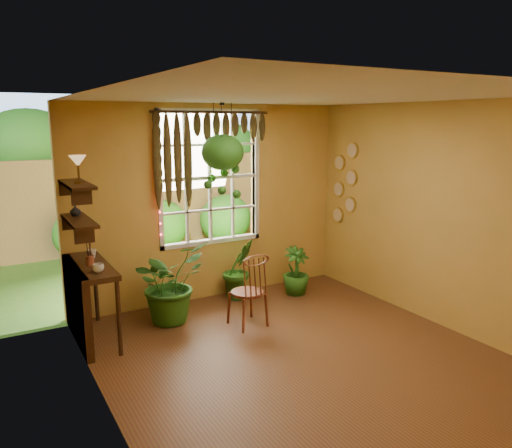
{
  "coord_description": "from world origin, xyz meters",
  "views": [
    {
      "loc": [
        -2.84,
        -3.98,
        2.47
      ],
      "look_at": [
        0.09,
        1.15,
        1.24
      ],
      "focal_mm": 35.0,
      "sensor_mm": 36.0,
      "label": 1
    }
  ],
  "objects_px": {
    "potted_plant_left": "(170,282)",
    "counter_ledge": "(81,295)",
    "windsor_chair": "(249,302)",
    "hanging_basket": "(223,158)",
    "potted_plant_mid": "(239,269)"
  },
  "relations": [
    {
      "from": "potted_plant_left",
      "to": "potted_plant_mid",
      "type": "bearing_deg",
      "value": 15.13
    },
    {
      "from": "counter_ledge",
      "to": "hanging_basket",
      "type": "relative_size",
      "value": 0.96
    },
    {
      "from": "windsor_chair",
      "to": "hanging_basket",
      "type": "relative_size",
      "value": 0.85
    },
    {
      "from": "hanging_basket",
      "to": "counter_ledge",
      "type": "bearing_deg",
      "value": -170.81
    },
    {
      "from": "potted_plant_left",
      "to": "hanging_basket",
      "type": "distance_m",
      "value": 1.74
    },
    {
      "from": "potted_plant_left",
      "to": "potted_plant_mid",
      "type": "distance_m",
      "value": 1.18
    },
    {
      "from": "potted_plant_left",
      "to": "hanging_basket",
      "type": "xyz_separation_m",
      "value": [
        0.87,
        0.23,
        1.49
      ]
    },
    {
      "from": "windsor_chair",
      "to": "potted_plant_mid",
      "type": "xyz_separation_m",
      "value": [
        0.35,
        0.93,
        0.12
      ]
    },
    {
      "from": "potted_plant_left",
      "to": "counter_ledge",
      "type": "bearing_deg",
      "value": -175.49
    },
    {
      "from": "potted_plant_left",
      "to": "potted_plant_mid",
      "type": "height_order",
      "value": "potted_plant_left"
    },
    {
      "from": "counter_ledge",
      "to": "windsor_chair",
      "type": "bearing_deg",
      "value": -16.32
    },
    {
      "from": "counter_ledge",
      "to": "windsor_chair",
      "type": "relative_size",
      "value": 1.13
    },
    {
      "from": "windsor_chair",
      "to": "potted_plant_mid",
      "type": "distance_m",
      "value": 1.0
    },
    {
      "from": "windsor_chair",
      "to": "potted_plant_mid",
      "type": "bearing_deg",
      "value": 64.25
    },
    {
      "from": "windsor_chair",
      "to": "potted_plant_left",
      "type": "xyz_separation_m",
      "value": [
        -0.78,
        0.62,
        0.19
      ]
    }
  ]
}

